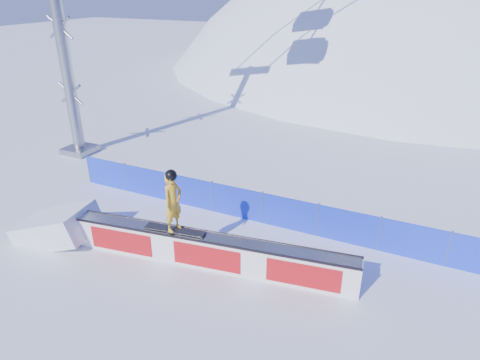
% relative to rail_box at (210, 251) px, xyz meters
% --- Properties ---
extents(ground, '(160.00, 160.00, 0.00)m').
position_rel_rail_box_xyz_m(ground, '(3.42, -1.47, -0.52)').
color(ground, white).
rests_on(ground, ground).
extents(snow_hill, '(64.00, 64.00, 64.00)m').
position_rel_rail_box_xyz_m(snow_hill, '(3.42, 40.53, -18.52)').
color(snow_hill, white).
rests_on(snow_hill, ground).
extents(safety_fence, '(22.05, 0.05, 1.30)m').
position_rel_rail_box_xyz_m(safety_fence, '(3.42, 3.03, 0.08)').
color(safety_fence, '#1934E4').
rests_on(safety_fence, ground).
extents(rail_box, '(8.76, 1.84, 1.05)m').
position_rel_rail_box_xyz_m(rail_box, '(0.00, 0.00, 0.00)').
color(rail_box, white).
rests_on(rail_box, ground).
extents(snow_ramp, '(2.87, 2.02, 1.66)m').
position_rel_rail_box_xyz_m(snow_ramp, '(-5.42, -0.77, -0.52)').
color(snow_ramp, white).
rests_on(snow_ramp, ground).
extents(snowboarder, '(1.93, 0.73, 1.98)m').
position_rel_rail_box_xyz_m(snowboarder, '(-1.09, -0.16, 1.51)').
color(snowboarder, black).
rests_on(snowboarder, rail_box).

